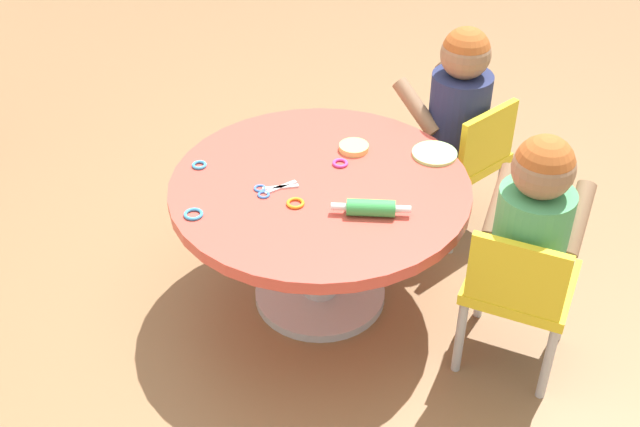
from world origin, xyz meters
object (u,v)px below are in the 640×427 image
at_px(child_chair_left, 519,287).
at_px(craft_scissors, 270,190).
at_px(seated_child_left, 534,217).
at_px(craft_table, 320,210).
at_px(rolling_pin, 371,208).
at_px(child_chair_right, 461,158).
at_px(seated_child_right, 459,97).

distance_m(child_chair_left, craft_scissors, 0.79).
relative_size(seated_child_left, craft_scissors, 3.58).
height_order(craft_table, craft_scissors, craft_scissors).
height_order(craft_table, rolling_pin, rolling_pin).
xyz_separation_m(child_chair_right, rolling_pin, (-0.56, 0.36, 0.19)).
distance_m(child_chair_left, rolling_pin, 0.49).
height_order(child_chair_left, seated_child_right, seated_child_right).
height_order(child_chair_right, craft_scissors, child_chair_right).
distance_m(craft_table, seated_child_left, 0.67).
bearing_deg(child_chair_left, child_chair_right, 5.37).
bearing_deg(seated_child_left, rolling_pin, 78.01).
xyz_separation_m(craft_table, rolling_pin, (-0.16, -0.15, 0.13)).
relative_size(child_chair_right, seated_child_right, 1.05).
height_order(craft_table, child_chair_left, child_chair_left).
bearing_deg(seated_child_right, seated_child_left, -171.09).
height_order(seated_child_left, craft_scissors, seated_child_left).
relative_size(child_chair_right, craft_scissors, 3.76).
distance_m(child_chair_right, seated_child_right, 0.23).
height_order(child_chair_left, rolling_pin, child_chair_left).
bearing_deg(craft_scissors, seated_child_left, -106.44).
bearing_deg(rolling_pin, craft_table, 41.54).
bearing_deg(craft_table, seated_child_right, -48.47).
bearing_deg(craft_scissors, craft_table, -75.01).
bearing_deg(rolling_pin, child_chair_left, -106.99).
relative_size(craft_table, rolling_pin, 4.02).
xyz_separation_m(seated_child_left, seated_child_right, (0.69, 0.11, 0.00)).
xyz_separation_m(seated_child_left, craft_scissors, (0.22, 0.74, -0.06)).
distance_m(seated_child_left, craft_scissors, 0.78).
xyz_separation_m(craft_table, child_chair_right, (0.40, -0.51, -0.06)).
bearing_deg(craft_scissors, seated_child_right, -53.56).
bearing_deg(seated_child_left, child_chair_left, 155.84).
height_order(craft_table, child_chair_right, child_chair_right).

